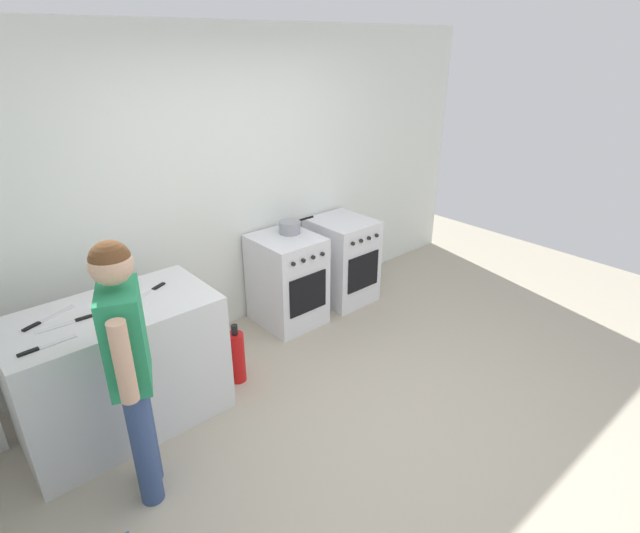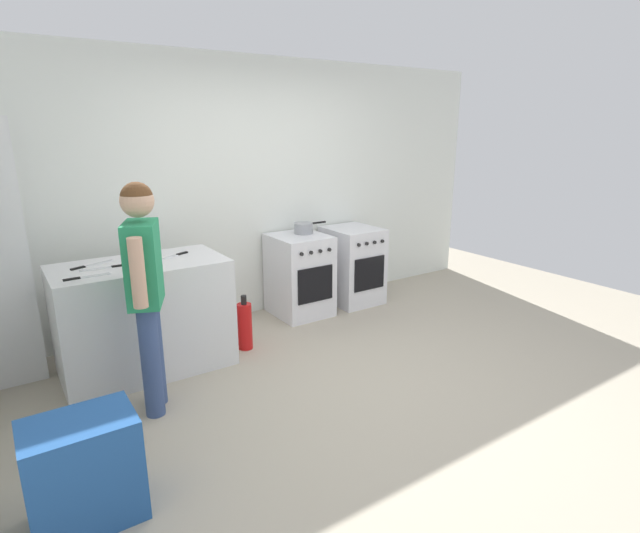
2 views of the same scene
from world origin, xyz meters
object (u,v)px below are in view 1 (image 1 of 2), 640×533
Objects in this scene: oven_left at (287,280)px; oven_right at (342,260)px; fire_extinguisher at (237,357)px; knife_bread at (47,319)px; knife_chef at (45,346)px; knife_carving at (68,323)px; person at (128,356)px; knife_utility at (153,290)px; pot at (290,227)px.

oven_right is at bearing -0.00° from oven_left.
fire_extinguisher is at bearing -163.06° from oven_right.
knife_bread reaches higher than fire_extinguisher.
knife_chef reaches higher than oven_right.
knife_carving is at bearing -168.68° from oven_left.
person is at bearing -75.59° from knife_bread.
oven_left is 1.00× the size of oven_right.
knife_bread is (-0.08, 0.14, -0.00)m from knife_carving.
person is (-1.83, -1.03, 0.52)m from oven_left.
person reaches higher than knife_utility.
knife_utility is at bearing -165.88° from pot.
person is at bearing -150.02° from fire_extinguisher.
pot is (-0.60, 0.06, 0.48)m from oven_right.
knife_chef is 0.62× the size of fire_extinguisher.
knife_bread reaches higher than oven_right.
oven_left is 2.25m from knife_chef.
fire_extinguisher is at bearing 29.98° from person.
knife_utility and knife_bread have the same top height.
person is at bearing -150.59° from oven_left.
knife_utility is at bearing -167.30° from oven_left.
knife_bread is (-2.12, -0.31, -0.00)m from pot.
knife_carving is at bearing -171.62° from oven_right.
knife_carving is 0.57m from knife_utility.
person reaches higher than knife_bread.
oven_right is 3.53× the size of knife_utility.
oven_right is 0.53× the size of person.
pot is at bearing 32.44° from oven_left.
oven_left is 0.53× the size of person.
knife_utility is (-1.47, -0.37, -0.00)m from pot.
knife_utility is 0.72× the size of knife_bread.
pot is 2.09m from knife_carving.
oven_left is 1.70× the size of fire_extinguisher.
knife_chef is at bearing -164.97° from oven_left.
knife_utility is at bearing 161.73° from fire_extinguisher.
oven_right is 2.92m from knife_chef.
oven_left is at bearing 15.03° from knife_chef.
person is (0.29, -0.46, 0.04)m from knife_chef.
person reaches higher than knife_chef.
knife_bread is at bearing 120.58° from knife_carving.
knife_utility is at bearing -171.50° from oven_right.
pot is at bearing 14.12° from knife_utility.
pot is 2.30m from knife_chef.
knife_utility is at bearing -4.99° from knife_bread.
oven_right is 2.78m from person.
knife_chef reaches higher than oven_left.
knife_bread is (-2.03, -0.25, 0.48)m from oven_left.
knife_utility is at bearing 58.00° from person.
knife_utility is 0.87m from fire_extinguisher.
knife_utility is 0.15× the size of person.
knife_carving reaches higher than fire_extinguisher.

